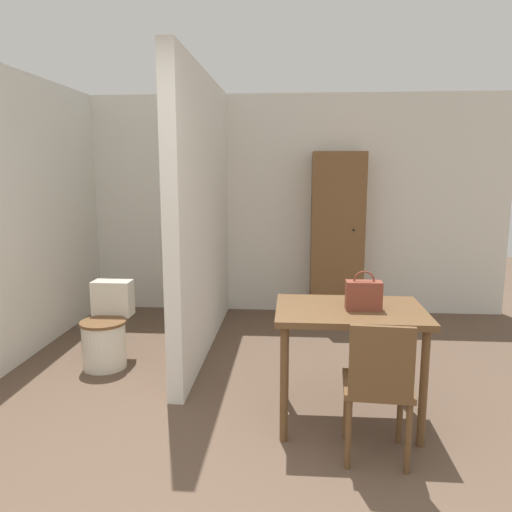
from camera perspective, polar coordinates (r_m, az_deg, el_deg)
The scene contains 7 objects.
wall_back at distance 5.85m, azimuth 2.28°, elevation 5.83°, with size 5.27×0.12×2.50m.
partition_wall at distance 4.62m, azimuth -6.05°, elevation 4.71°, with size 0.12×2.49×2.50m.
dining_table at distance 3.32m, azimuth 10.65°, elevation -7.66°, with size 0.95×0.68×0.78m.
wooden_chair at distance 2.98m, azimuth 13.80°, elevation -14.08°, with size 0.41×0.41×0.85m.
toilet at distance 4.50m, azimuth -16.72°, elevation -8.29°, with size 0.38×0.53×0.70m.
handbag at distance 3.25m, azimuth 12.20°, elevation -4.35°, with size 0.23×0.11×0.25m.
wooden_cabinet at distance 5.64m, azimuth 9.24°, elevation 2.25°, with size 0.57×0.40×1.85m.
Camera 1 is at (0.20, -1.77, 1.66)m, focal length 35.00 mm.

